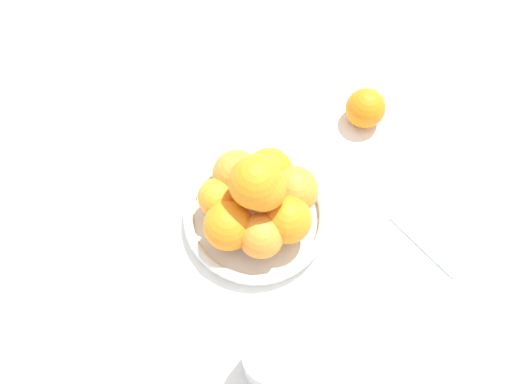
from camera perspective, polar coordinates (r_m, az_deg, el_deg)
ground_plane at (r=0.86m, az=0.00°, el=-3.18°), size 4.00×4.00×0.00m
fruit_bowl at (r=0.84m, az=0.00°, el=-2.74°), size 0.24×0.24×0.03m
orange_pile at (r=0.78m, az=0.27°, el=-0.52°), size 0.20×0.19×0.15m
stray_orange at (r=0.95m, az=12.40°, el=9.34°), size 0.07×0.07×0.07m
drinking_glass at (r=0.73m, az=1.66°, el=-18.58°), size 0.08×0.08×0.11m
napkin_folded at (r=0.91m, az=21.08°, el=-3.27°), size 0.19×0.19×0.01m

